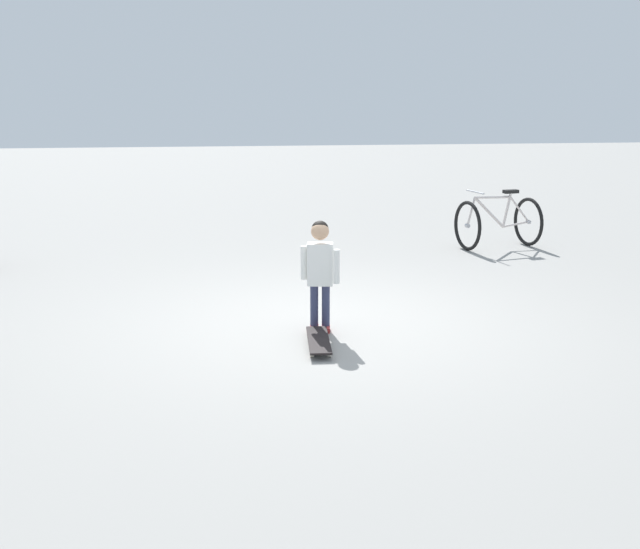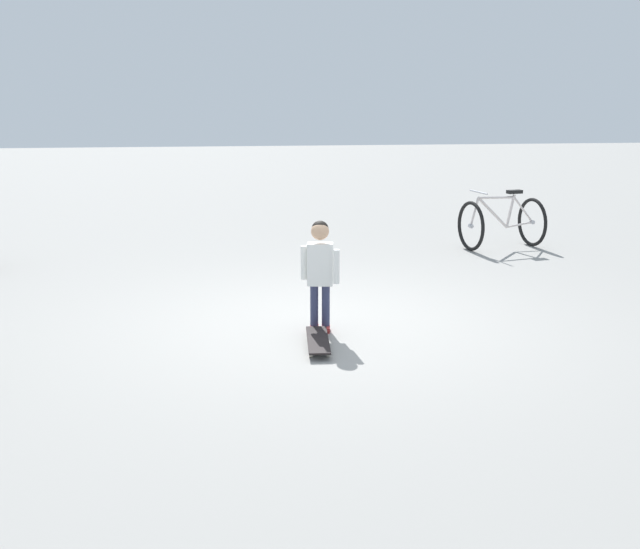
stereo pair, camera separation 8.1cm
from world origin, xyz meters
TOP-DOWN VIEW (x-y plane):
  - ground_plane at (0.00, 0.00)m, footprint 50.00×50.00m
  - child_person at (-0.09, -0.27)m, footprint 0.34×0.27m
  - skateboard at (-0.17, -0.75)m, footprint 0.25×0.79m
  - bicycle_mid at (3.01, 3.35)m, footprint 1.20×0.92m

SIDE VIEW (x-z plane):
  - ground_plane at x=0.00m, z-range 0.00..0.00m
  - skateboard at x=-0.17m, z-range 0.02..0.10m
  - bicycle_mid at x=3.01m, z-range -0.04..0.80m
  - child_person at x=-0.09m, z-range 0.13..1.19m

